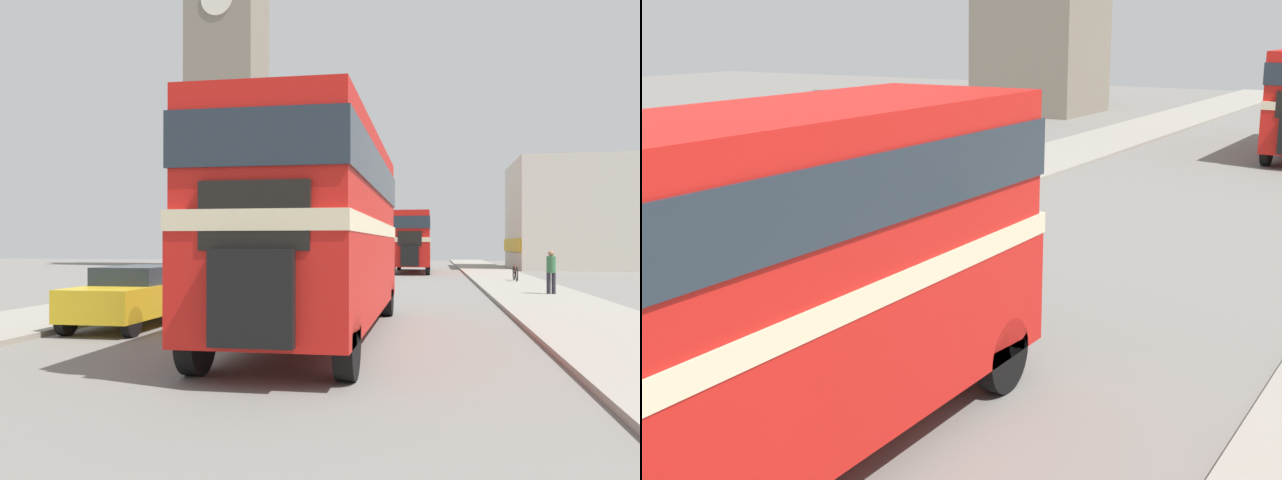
% 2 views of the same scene
% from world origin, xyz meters
% --- Properties ---
extents(ground_plane, '(120.00, 120.00, 0.00)m').
position_xyz_m(ground_plane, '(0.00, 0.00, 0.00)').
color(ground_plane, slate).
extents(double_decker_bus, '(2.56, 10.15, 4.15)m').
position_xyz_m(double_decker_bus, '(0.64, -0.95, 2.47)').
color(double_decker_bus, red).
rests_on(double_decker_bus, ground_plane).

